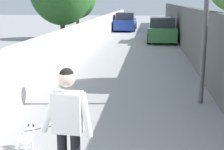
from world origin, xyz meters
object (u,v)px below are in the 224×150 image
object	(u,v)px
person_skateboarder	(68,121)
car_near	(162,30)
car_far	(126,22)
dog	(26,138)

from	to	relation	value
person_skateboarder	car_near	bearing A→B (deg)	-5.87
car_near	car_far	xyz separation A→B (m)	(7.80, 2.88, 0.00)
dog	car_near	xyz separation A→B (m)	(15.88, -2.81, 0.44)
car_far	dog	bearing A→B (deg)	-179.83
dog	car_far	xyz separation A→B (m)	(23.68, 0.07, 0.44)
dog	person_skateboarder	bearing A→B (deg)	-137.98
dog	car_far	size ratio (longest dim) A/B	0.34
dog	car_near	bearing A→B (deg)	-10.04
car_near	car_far	world-z (taller)	same
person_skateboarder	car_near	size ratio (longest dim) A/B	0.44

